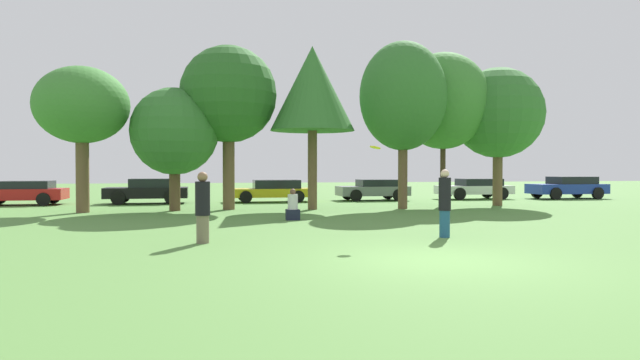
{
  "coord_description": "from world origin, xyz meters",
  "views": [
    {
      "loc": [
        -4.18,
        -10.02,
        1.79
      ],
      "look_at": [
        -1.4,
        4.56,
        1.48
      ],
      "focal_mm": 30.95,
      "sensor_mm": 36.0,
      "label": 1
    }
  ],
  "objects_px": {
    "frisbee": "(375,148)",
    "parked_car_white": "(475,188)",
    "tree_2": "(228,95)",
    "tree_3": "(312,89)",
    "tree_4": "(403,97)",
    "parked_car_red": "(22,192)",
    "person_thrower": "(203,207)",
    "parked_car_yellow": "(272,190)",
    "bystander_sitting": "(293,207)",
    "tree_0": "(82,106)",
    "parked_car_blue": "(568,187)",
    "tree_6": "(498,113)",
    "tree_1": "(174,132)",
    "parked_car_black": "(148,190)",
    "parked_car_grey": "(374,189)",
    "tree_5": "(443,101)",
    "person_catcher": "(445,203)"
  },
  "relations": [
    {
      "from": "person_catcher",
      "to": "parked_car_grey",
      "type": "relative_size",
      "value": 0.44
    },
    {
      "from": "person_catcher",
      "to": "tree_3",
      "type": "xyz_separation_m",
      "value": [
        -1.67,
        10.28,
        4.35
      ]
    },
    {
      "from": "person_thrower",
      "to": "parked_car_yellow",
      "type": "height_order",
      "value": "person_thrower"
    },
    {
      "from": "tree_4",
      "to": "parked_car_red",
      "type": "xyz_separation_m",
      "value": [
        -17.5,
        5.9,
        -4.34
      ]
    },
    {
      "from": "parked_car_yellow",
      "to": "tree_0",
      "type": "bearing_deg",
      "value": 33.15
    },
    {
      "from": "tree_2",
      "to": "tree_6",
      "type": "distance_m",
      "value": 12.83
    },
    {
      "from": "tree_0",
      "to": "parked_car_blue",
      "type": "xyz_separation_m",
      "value": [
        25.96,
        5.67,
        -3.61
      ]
    },
    {
      "from": "bystander_sitting",
      "to": "parked_car_black",
      "type": "relative_size",
      "value": 0.26
    },
    {
      "from": "parked_car_blue",
      "to": "parked_car_black",
      "type": "bearing_deg",
      "value": -1.21
    },
    {
      "from": "parked_car_yellow",
      "to": "person_thrower",
      "type": "bearing_deg",
      "value": 76.8
    },
    {
      "from": "tree_6",
      "to": "parked_car_blue",
      "type": "height_order",
      "value": "tree_6"
    },
    {
      "from": "tree_3",
      "to": "parked_car_red",
      "type": "xyz_separation_m",
      "value": [
        -13.48,
        5.56,
        -4.61
      ]
    },
    {
      "from": "frisbee",
      "to": "tree_4",
      "type": "xyz_separation_m",
      "value": [
        4.3,
        10.19,
        2.67
      ]
    },
    {
      "from": "person_thrower",
      "to": "parked_car_blue",
      "type": "distance_m",
      "value": 26.35
    },
    {
      "from": "tree_0",
      "to": "tree_6",
      "type": "xyz_separation_m",
      "value": [
        18.69,
        0.74,
        0.14
      ]
    },
    {
      "from": "person_catcher",
      "to": "tree_2",
      "type": "bearing_deg",
      "value": -63.86
    },
    {
      "from": "parked_car_red",
      "to": "tree_6",
      "type": "bearing_deg",
      "value": 166.6
    },
    {
      "from": "parked_car_black",
      "to": "parked_car_blue",
      "type": "distance_m",
      "value": 24.02
    },
    {
      "from": "tree_2",
      "to": "parked_car_red",
      "type": "xyz_separation_m",
      "value": [
        -9.88,
        4.9,
        -4.34
      ]
    },
    {
      "from": "parked_car_black",
      "to": "parked_car_yellow",
      "type": "distance_m",
      "value": 6.37
    },
    {
      "from": "parked_car_black",
      "to": "parked_car_white",
      "type": "xyz_separation_m",
      "value": [
        18.38,
        0.77,
        -0.02
      ]
    },
    {
      "from": "person_catcher",
      "to": "parked_car_yellow",
      "type": "bearing_deg",
      "value": -79.55
    },
    {
      "from": "tree_0",
      "to": "parked_car_grey",
      "type": "xyz_separation_m",
      "value": [
        14.07,
        6.12,
        -3.68
      ]
    },
    {
      "from": "person_thrower",
      "to": "tree_0",
      "type": "xyz_separation_m",
      "value": [
        -4.99,
        10.29,
        3.45
      ]
    },
    {
      "from": "person_thrower",
      "to": "parked_car_blue",
      "type": "relative_size",
      "value": 0.38
    },
    {
      "from": "tree_1",
      "to": "parked_car_black",
      "type": "bearing_deg",
      "value": 107.68
    },
    {
      "from": "parked_car_red",
      "to": "parked_car_grey",
      "type": "relative_size",
      "value": 1.03
    },
    {
      "from": "tree_3",
      "to": "person_thrower",
      "type": "bearing_deg",
      "value": -113.64
    },
    {
      "from": "person_catcher",
      "to": "tree_5",
      "type": "relative_size",
      "value": 0.24
    },
    {
      "from": "tree_5",
      "to": "parked_car_grey",
      "type": "xyz_separation_m",
      "value": [
        -1.86,
        5.26,
        -4.35
      ]
    },
    {
      "from": "parked_car_red",
      "to": "parked_car_blue",
      "type": "distance_m",
      "value": 29.96
    },
    {
      "from": "tree_1",
      "to": "tree_3",
      "type": "height_order",
      "value": "tree_3"
    },
    {
      "from": "tree_1",
      "to": "tree_3",
      "type": "relative_size",
      "value": 0.73
    },
    {
      "from": "tree_4",
      "to": "parked_car_grey",
      "type": "height_order",
      "value": "tree_4"
    },
    {
      "from": "person_thrower",
      "to": "parked_car_black",
      "type": "xyz_separation_m",
      "value": [
        -3.05,
        15.83,
        -0.18
      ]
    },
    {
      "from": "frisbee",
      "to": "parked_car_black",
      "type": "xyz_separation_m",
      "value": [
        -7.26,
        16.12,
        -1.63
      ]
    },
    {
      "from": "frisbee",
      "to": "parked_car_white",
      "type": "xyz_separation_m",
      "value": [
        11.13,
        16.89,
        -1.66
      ]
    },
    {
      "from": "bystander_sitting",
      "to": "parked_car_white",
      "type": "distance_m",
      "value": 16.63
    },
    {
      "from": "frisbee",
      "to": "tree_2",
      "type": "xyz_separation_m",
      "value": [
        -3.32,
        11.19,
        2.67
      ]
    },
    {
      "from": "tree_2",
      "to": "parked_car_white",
      "type": "distance_m",
      "value": 16.12
    },
    {
      "from": "tree_2",
      "to": "parked_car_grey",
      "type": "xyz_separation_m",
      "value": [
        8.2,
        5.51,
        -4.35
      ]
    },
    {
      "from": "tree_4",
      "to": "parked_car_red",
      "type": "height_order",
      "value": "tree_4"
    },
    {
      "from": "tree_2",
      "to": "tree_3",
      "type": "xyz_separation_m",
      "value": [
        3.6,
        -0.66,
        0.26
      ]
    },
    {
      "from": "tree_5",
      "to": "tree_0",
      "type": "bearing_deg",
      "value": -176.89
    },
    {
      "from": "frisbee",
      "to": "parked_car_white",
      "type": "relative_size",
      "value": 0.06
    },
    {
      "from": "person_thrower",
      "to": "parked_car_black",
      "type": "height_order",
      "value": "person_thrower"
    },
    {
      "from": "parked_car_white",
      "to": "tree_5",
      "type": "bearing_deg",
      "value": 49.57
    },
    {
      "from": "person_catcher",
      "to": "frisbee",
      "type": "relative_size",
      "value": 6.44
    },
    {
      "from": "parked_car_white",
      "to": "tree_0",
      "type": "bearing_deg",
      "value": 15.71
    },
    {
      "from": "frisbee",
      "to": "tree_5",
      "type": "height_order",
      "value": "tree_5"
    }
  ]
}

